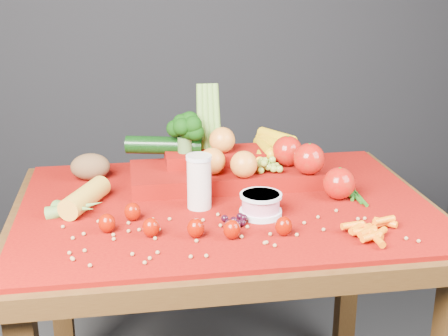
{
  "coord_description": "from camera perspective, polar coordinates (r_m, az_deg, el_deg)",
  "views": [
    {
      "loc": [
        -0.24,
        -1.49,
        1.37
      ],
      "look_at": [
        0.0,
        0.02,
        0.85
      ],
      "focal_mm": 50.0,
      "sensor_mm": 36.0,
      "label": 1
    }
  ],
  "objects": [
    {
      "name": "baby_carrot_pile",
      "position": [
        1.48,
        13.77,
        -5.43
      ],
      "size": [
        0.18,
        0.18,
        0.03
      ],
      "primitive_type": null,
      "color": "orange",
      "rests_on": "red_cloth"
    },
    {
      "name": "corn_ear",
      "position": [
        1.59,
        -13.2,
        -3.31
      ],
      "size": [
        0.24,
        0.26,
        0.06
      ],
      "rotation": [
        0.0,
        0.0,
        1.14
      ],
      "color": "gold",
      "rests_on": "red_cloth"
    },
    {
      "name": "green_bean_pile",
      "position": [
        1.7,
        11.96,
        -2.37
      ],
      "size": [
        0.14,
        0.12,
        0.01
      ],
      "primitive_type": null,
      "color": "#1B5012",
      "rests_on": "red_cloth"
    },
    {
      "name": "potato",
      "position": [
        1.82,
        -12.13,
        0.12
      ],
      "size": [
        0.11,
        0.08,
        0.08
      ],
      "primitive_type": "ellipsoid",
      "color": "brown",
      "rests_on": "red_cloth"
    },
    {
      "name": "red_cloth",
      "position": [
        1.63,
        0.11,
        -3.36
      ],
      "size": [
        1.05,
        0.75,
        0.01
      ],
      "primitive_type": "cube",
      "color": "#7E0D04",
      "rests_on": "table"
    },
    {
      "name": "yogurt_bowl",
      "position": [
        1.54,
        3.38,
        -3.3
      ],
      "size": [
        0.11,
        0.11,
        0.06
      ],
      "rotation": [
        0.0,
        0.0,
        0.2
      ],
      "color": "silver",
      "rests_on": "red_cloth"
    },
    {
      "name": "strawberry_scatter",
      "position": [
        1.44,
        -3.78,
        -5.05
      ],
      "size": [
        0.44,
        0.18,
        0.05
      ],
      "color": "#820F00",
      "rests_on": "red_cloth"
    },
    {
      "name": "milk_glass",
      "position": [
        1.57,
        -2.29,
        -1.08
      ],
      "size": [
        0.06,
        0.06,
        0.14
      ],
      "rotation": [
        0.0,
        0.0,
        0.16
      ],
      "color": "beige",
      "rests_on": "red_cloth"
    },
    {
      "name": "produce_mound",
      "position": [
        1.75,
        0.95,
        0.57
      ],
      "size": [
        0.6,
        0.36,
        0.27
      ],
      "color": "#7E0D04",
      "rests_on": "red_cloth"
    },
    {
      "name": "dark_grape_cluster",
      "position": [
        1.48,
        1.08,
        -4.88
      ],
      "size": [
        0.06,
        0.05,
        0.03
      ],
      "primitive_type": null,
      "color": "black",
      "rests_on": "red_cloth"
    },
    {
      "name": "table",
      "position": [
        1.67,
        0.11,
        -6.57
      ],
      "size": [
        1.1,
        0.8,
        0.75
      ],
      "color": "#331C0B",
      "rests_on": "ground"
    },
    {
      "name": "soybean_scatter",
      "position": [
        1.44,
        1.38,
        -5.92
      ],
      "size": [
        0.84,
        0.24,
        0.01
      ],
      "primitive_type": null,
      "color": "#A37946",
      "rests_on": "red_cloth"
    }
  ]
}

